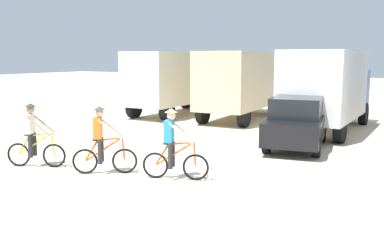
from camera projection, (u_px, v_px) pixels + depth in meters
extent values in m
plane|color=beige|center=(134.00, 184.00, 10.46)|extent=(120.00, 120.00, 0.00)
cube|color=beige|center=(169.00, 78.00, 22.35)|extent=(2.52, 5.25, 2.70)
cube|color=#B21E1E|center=(201.00, 84.00, 25.31)|extent=(2.23, 1.55, 2.00)
cube|color=black|center=(207.00, 78.00, 25.85)|extent=(2.03, 0.13, 0.80)
cylinder|color=black|center=(186.00, 100.00, 25.89)|extent=(0.34, 1.01, 1.00)
cylinder|color=black|center=(215.00, 102.00, 24.85)|extent=(0.34, 1.01, 1.00)
cylinder|color=black|center=(134.00, 108.00, 21.66)|extent=(0.34, 1.01, 1.00)
cylinder|color=black|center=(167.00, 111.00, 20.62)|extent=(0.34, 1.01, 1.00)
cube|color=#CCB78E|center=(237.00, 80.00, 20.56)|extent=(2.57, 5.27, 2.70)
cube|color=silver|center=(260.00, 86.00, 23.60)|extent=(2.25, 1.57, 2.00)
cube|color=black|center=(264.00, 79.00, 24.16)|extent=(2.03, 0.15, 0.80)
cylinder|color=black|center=(242.00, 103.00, 24.14)|extent=(0.35, 1.01, 1.00)
cylinder|color=black|center=(277.00, 105.00, 23.19)|extent=(0.35, 1.01, 1.00)
cylinder|color=black|center=(203.00, 113.00, 19.77)|extent=(0.35, 1.01, 1.00)
cylinder|color=black|center=(244.00, 116.00, 18.83)|extent=(0.35, 1.01, 1.00)
cube|color=white|center=(325.00, 84.00, 17.10)|extent=(2.50, 5.24, 2.70)
cube|color=#4C6B9E|center=(342.00, 91.00, 20.07)|extent=(2.23, 1.54, 2.00)
cube|color=black|center=(346.00, 83.00, 20.61)|extent=(2.03, 0.12, 0.80)
cylinder|color=black|center=(319.00, 111.00, 20.64)|extent=(0.34, 1.01, 1.00)
cylinder|color=black|center=(363.00, 114.00, 19.61)|extent=(0.34, 1.01, 1.00)
cylinder|color=black|center=(285.00, 125.00, 16.40)|extent=(0.34, 1.01, 1.00)
cylinder|color=black|center=(340.00, 129.00, 15.37)|extent=(0.34, 1.01, 1.00)
cube|color=black|center=(297.00, 127.00, 14.62)|extent=(2.40, 4.43, 0.76)
cube|color=black|center=(297.00, 107.00, 14.37)|extent=(1.91, 2.33, 0.68)
cylinder|color=black|center=(280.00, 131.00, 16.15)|extent=(0.32, 0.67, 0.64)
cylinder|color=black|center=(322.00, 133.00, 15.61)|extent=(0.32, 0.67, 0.64)
cylinder|color=black|center=(267.00, 144.00, 13.74)|extent=(0.32, 0.67, 0.64)
cylinder|color=black|center=(317.00, 147.00, 13.20)|extent=(0.32, 0.67, 0.64)
torus|color=black|center=(54.00, 156.00, 11.99)|extent=(0.65, 0.33, 0.68)
cylinder|color=silver|center=(54.00, 156.00, 11.99)|extent=(0.11, 0.11, 0.08)
torus|color=black|center=(19.00, 155.00, 12.10)|extent=(0.65, 0.33, 0.68)
cylinder|color=silver|center=(19.00, 155.00, 12.10)|extent=(0.11, 0.11, 0.08)
cylinder|color=gold|center=(35.00, 144.00, 12.00)|extent=(0.96, 0.46, 0.68)
cylinder|color=gold|center=(40.00, 134.00, 11.94)|extent=(0.63, 0.31, 0.13)
cylinder|color=gold|center=(24.00, 145.00, 12.04)|extent=(0.38, 0.20, 0.59)
cylinder|color=gold|center=(53.00, 144.00, 11.94)|extent=(0.11, 0.09, 0.64)
cylinder|color=silver|center=(51.00, 133.00, 11.90)|extent=(0.24, 0.49, 0.04)
cube|color=black|center=(29.00, 134.00, 11.98)|extent=(0.27, 0.21, 0.06)
cube|color=silver|center=(29.00, 124.00, 11.93)|extent=(0.31, 0.37, 0.56)
sphere|color=#A87A5B|center=(30.00, 110.00, 11.86)|extent=(0.22, 0.22, 0.22)
cone|color=#333333|center=(30.00, 105.00, 11.84)|extent=(0.32, 0.32, 0.10)
cylinder|color=#26262B|center=(35.00, 144.00, 12.14)|extent=(0.12, 0.12, 0.66)
cylinder|color=#26262B|center=(30.00, 146.00, 11.88)|extent=(0.12, 0.12, 0.66)
cylinder|color=#A87A5B|center=(44.00, 123.00, 12.07)|extent=(0.58, 0.33, 0.53)
cylinder|color=#A87A5B|center=(38.00, 125.00, 11.72)|extent=(0.61, 0.26, 0.53)
torus|color=black|center=(125.00, 161.00, 11.37)|extent=(0.61, 0.41, 0.68)
cylinder|color=silver|center=(125.00, 161.00, 11.37)|extent=(0.11, 0.11, 0.08)
torus|color=black|center=(85.00, 161.00, 11.32)|extent=(0.61, 0.41, 0.68)
cylinder|color=silver|center=(85.00, 161.00, 11.32)|extent=(0.11, 0.11, 0.08)
cylinder|color=#E05119|center=(104.00, 149.00, 11.30)|extent=(0.90, 0.59, 0.68)
cylinder|color=#E05119|center=(110.00, 139.00, 11.26)|extent=(0.59, 0.40, 0.13)
cylinder|color=#E05119|center=(91.00, 151.00, 11.29)|extent=(0.35, 0.25, 0.59)
cylinder|color=#E05119|center=(123.00, 149.00, 11.32)|extent=(0.11, 0.10, 0.64)
cylinder|color=silver|center=(122.00, 137.00, 11.27)|extent=(0.31, 0.46, 0.04)
cube|color=black|center=(97.00, 139.00, 11.25)|extent=(0.27, 0.23, 0.06)
cube|color=orange|center=(98.00, 128.00, 11.20)|extent=(0.34, 0.38, 0.56)
sphere|color=tan|center=(100.00, 113.00, 11.15)|extent=(0.22, 0.22, 0.22)
cone|color=#333333|center=(99.00, 108.00, 11.13)|extent=(0.32, 0.32, 0.10)
cylinder|color=#26262B|center=(102.00, 150.00, 11.43)|extent=(0.12, 0.12, 0.66)
cylinder|color=#26262B|center=(100.00, 152.00, 11.17)|extent=(0.12, 0.12, 0.66)
cylinder|color=tan|center=(112.00, 127.00, 11.40)|extent=(0.54, 0.41, 0.53)
cylinder|color=tan|center=(110.00, 130.00, 11.04)|extent=(0.58, 0.34, 0.53)
torus|color=black|center=(196.00, 167.00, 10.72)|extent=(0.66, 0.28, 0.68)
cylinder|color=silver|center=(196.00, 167.00, 10.72)|extent=(0.10, 0.10, 0.08)
torus|color=black|center=(155.00, 165.00, 10.91)|extent=(0.66, 0.28, 0.68)
cylinder|color=silver|center=(155.00, 165.00, 10.91)|extent=(0.10, 0.10, 0.08)
cylinder|color=#E05119|center=(174.00, 154.00, 10.77)|extent=(0.99, 0.39, 0.68)
cylinder|color=#E05119|center=(181.00, 143.00, 10.70)|extent=(0.64, 0.26, 0.13)
cylinder|color=#E05119|center=(162.00, 155.00, 10.84)|extent=(0.38, 0.17, 0.59)
cylinder|color=#E05119|center=(195.00, 155.00, 10.68)|extent=(0.11, 0.08, 0.64)
cylinder|color=silver|center=(194.00, 142.00, 10.64)|extent=(0.21, 0.50, 0.04)
cube|color=black|center=(168.00, 143.00, 10.76)|extent=(0.27, 0.19, 0.06)
cube|color=teal|center=(169.00, 131.00, 10.71)|extent=(0.29, 0.37, 0.56)
sphere|color=beige|center=(171.00, 116.00, 10.64)|extent=(0.22, 0.22, 0.22)
cone|color=tan|center=(171.00, 110.00, 10.63)|extent=(0.32, 0.32, 0.10)
cylinder|color=#26262B|center=(173.00, 154.00, 10.92)|extent=(0.12, 0.12, 0.66)
cylinder|color=#26262B|center=(170.00, 156.00, 10.67)|extent=(0.12, 0.12, 0.66)
cylinder|color=beige|center=(184.00, 131.00, 10.83)|extent=(0.60, 0.29, 0.53)
cylinder|color=beige|center=(181.00, 133.00, 10.48)|extent=(0.62, 0.21, 0.53)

